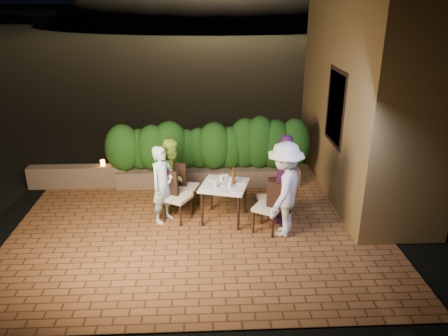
{
  "coord_description": "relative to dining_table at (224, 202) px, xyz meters",
  "views": [
    {
      "loc": [
        0.12,
        -7.05,
        4.15
      ],
      "look_at": [
        0.48,
        0.67,
        1.05
      ],
      "focal_mm": 35.0,
      "sensor_mm": 36.0,
      "label": 1
    }
  ],
  "objects": [
    {
      "name": "hedge",
      "position": [
        -0.28,
        1.73,
        0.57
      ],
      "size": [
        4.0,
        0.7,
        1.1
      ],
      "primitive_type": null,
      "color": "#194412",
      "rests_on": "planter"
    },
    {
      "name": "chair_right_front",
      "position": [
        0.78,
        -0.48,
        0.13
      ],
      "size": [
        0.64,
        0.64,
        1.01
      ],
      "primitive_type": null,
      "rotation": [
        0.0,
        0.0,
        2.59
      ],
      "color": "black",
      "rests_on": "ground"
    },
    {
      "name": "ground",
      "position": [
        -0.48,
        -0.57,
        -0.4
      ],
      "size": [
        400.0,
        400.0,
        0.0
      ],
      "primitive_type": "plane",
      "color": "black",
      "rests_on": "ground"
    },
    {
      "name": "chair_right_back",
      "position": [
        0.86,
        -0.0,
        0.07
      ],
      "size": [
        0.43,
        0.43,
        0.88
      ],
      "primitive_type": null,
      "rotation": [
        0.0,
        0.0,
        3.19
      ],
      "color": "black",
      "rests_on": "ground"
    },
    {
      "name": "diner_purple",
      "position": [
        1.16,
        -0.02,
        0.49
      ],
      "size": [
        0.53,
        1.06,
        1.74
      ],
      "primitive_type": "imported",
      "rotation": [
        0.0,
        0.0,
        -1.46
      ],
      "color": "#5F2268",
      "rests_on": "ground"
    },
    {
      "name": "bowl",
      "position": [
        0.02,
        0.31,
        0.4
      ],
      "size": [
        0.18,
        0.18,
        0.04
      ],
      "primitive_type": "imported",
      "rotation": [
        0.0,
        0.0,
        -0.0
      ],
      "color": "white",
      "rests_on": "dining_table"
    },
    {
      "name": "glass_ne",
      "position": [
        0.09,
        -0.15,
        0.43
      ],
      "size": [
        0.07,
        0.07,
        0.12
      ],
      "primitive_type": "cylinder",
      "color": "silver",
      "rests_on": "dining_table"
    },
    {
      "name": "parapet_lamp",
      "position": [
        -2.69,
        1.73,
        0.2
      ],
      "size": [
        0.1,
        0.1,
        0.14
      ],
      "primitive_type": "cylinder",
      "color": "orange",
      "rests_on": "parapet"
    },
    {
      "name": "plate_nw",
      "position": [
        -0.34,
        -0.16,
        0.38
      ],
      "size": [
        0.23,
        0.23,
        0.01
      ],
      "primitive_type": "cylinder",
      "color": "white",
      "rests_on": "dining_table"
    },
    {
      "name": "plate_ne",
      "position": [
        0.22,
        -0.3,
        0.38
      ],
      "size": [
        0.23,
        0.23,
        0.01
      ],
      "primitive_type": "cylinder",
      "color": "white",
      "rests_on": "dining_table"
    },
    {
      "name": "terrace_floor",
      "position": [
        -0.48,
        -0.07,
        -0.45
      ],
      "size": [
        7.0,
        6.0,
        0.15
      ],
      "primitive_type": "cube",
      "color": "brown",
      "rests_on": "ground"
    },
    {
      "name": "diner_green",
      "position": [
        -1.03,
        0.6,
        0.37
      ],
      "size": [
        0.81,
        0.89,
        1.49
      ],
      "primitive_type": "imported",
      "rotation": [
        0.0,
        0.0,
        1.15
      ],
      "color": "#AFE447",
      "rests_on": "ground"
    },
    {
      "name": "diner_white",
      "position": [
        1.05,
        -0.59,
        0.51
      ],
      "size": [
        1.1,
        1.32,
        1.77
      ],
      "primitive_type": "imported",
      "rotation": [
        0.0,
        0.0,
        -2.04
      ],
      "color": "silver",
      "rests_on": "ground"
    },
    {
      "name": "window_pane",
      "position": [
        2.34,
        0.93,
        1.62
      ],
      "size": [
        0.08,
        1.0,
        1.4
      ],
      "primitive_type": "cube",
      "color": "black",
      "rests_on": "building_wall"
    },
    {
      "name": "glass_sw",
      "position": [
        -0.05,
        0.21,
        0.43
      ],
      "size": [
        0.07,
        0.07,
        0.12
      ],
      "primitive_type": "cylinder",
      "color": "silver",
      "rests_on": "dining_table"
    },
    {
      "name": "hill",
      "position": [
        1.52,
        59.43,
        -4.38
      ],
      "size": [
        52.0,
        40.0,
        22.0
      ],
      "primitive_type": "ellipsoid",
      "color": "black",
      "rests_on": "ground"
    },
    {
      "name": "planter",
      "position": [
        -0.28,
        1.73,
        -0.17
      ],
      "size": [
        4.2,
        0.55,
        0.4
      ],
      "primitive_type": "cube",
      "color": "brown",
      "rests_on": "ground"
    },
    {
      "name": "dining_table",
      "position": [
        0.0,
        0.0,
        0.0
      ],
      "size": [
        1.05,
        1.05,
        0.75
      ],
      "primitive_type": null,
      "rotation": [
        0.0,
        0.0,
        -0.28
      ],
      "color": "white",
      "rests_on": "ground"
    },
    {
      "name": "plate_sw",
      "position": [
        -0.22,
        0.28,
        0.38
      ],
      "size": [
        0.21,
        0.21,
        0.01
      ],
      "primitive_type": "cylinder",
      "color": "white",
      "rests_on": "dining_table"
    },
    {
      "name": "building_wall",
      "position": [
        3.12,
        1.43,
        2.12
      ],
      "size": [
        1.6,
        5.0,
        5.0
      ],
      "primitive_type": "cube",
      "color": "brown",
      "rests_on": "ground"
    },
    {
      "name": "window_frame",
      "position": [
        2.33,
        0.93,
        1.62
      ],
      "size": [
        0.06,
        1.15,
        1.55
      ],
      "primitive_type": "cube",
      "color": "black",
      "rests_on": "building_wall"
    },
    {
      "name": "parapet",
      "position": [
        -3.28,
        1.73,
        -0.12
      ],
      "size": [
        2.2,
        0.3,
        0.5
      ],
      "primitive_type": "cube",
      "color": "brown",
      "rests_on": "ground"
    },
    {
      "name": "glass_nw",
      "position": [
        -0.18,
        -0.13,
        0.44
      ],
      "size": [
        0.07,
        0.07,
        0.12
      ],
      "primitive_type": "cylinder",
      "color": "silver",
      "rests_on": "dining_table"
    },
    {
      "name": "chair_left_front",
      "position": [
        -0.91,
        0.03,
        0.13
      ],
      "size": [
        0.64,
        0.64,
        1.01
      ],
      "primitive_type": null,
      "rotation": [
        0.0,
        0.0,
        -0.53
      ],
      "color": "black",
      "rests_on": "ground"
    },
    {
      "name": "plate_centre",
      "position": [
        -0.03,
        0.03,
        0.38
      ],
      "size": [
        0.21,
        0.21,
        0.01
      ],
      "primitive_type": "cylinder",
      "color": "white",
      "rests_on": "dining_table"
    },
    {
      "name": "plate_front",
      "position": [
        -0.06,
        -0.3,
        0.38
      ],
      "size": [
        0.2,
        0.2,
        0.01
      ],
      "primitive_type": "cylinder",
      "color": "white",
      "rests_on": "dining_table"
    },
    {
      "name": "diner_blue",
      "position": [
        -1.18,
        0.01,
        0.39
      ],
      "size": [
        0.62,
        0.67,
        1.53
      ],
      "primitive_type": "imported",
      "rotation": [
        0.0,
        0.0,
        0.97
      ],
      "color": "silver",
      "rests_on": "ground"
    },
    {
      "name": "plate_se",
      "position": [
        0.34,
        0.1,
        0.38
      ],
      "size": [
        0.23,
        0.23,
        0.01
      ],
      "primitive_type": "cylinder",
      "color": "white",
      "rests_on": "dining_table"
    },
    {
      "name": "glass_se",
      "position": [
        0.13,
        0.14,
        0.42
      ],
      "size": [
        0.06,
        0.06,
        0.1
      ],
      "primitive_type": "cylinder",
      "color": "silver",
      "rests_on": "dining_table"
    },
    {
      "name": "chair_left_back",
      "position": [
        -0.76,
        0.51,
        0.12
      ],
      "size": [
        0.59,
        0.59,
        1.0
      ],
      "primitive_type": null,
      "rotation": [
        0.0,
        0.0,
        -0.33
      ],
      "color": "black",
      "rests_on": "ground"
    },
    {
      "name": "beer_bottle",
      "position": [
        0.18,
        0.03,
        0.55
      ],
      "size": [
        0.07,
        0.07,
        0.34
      ],
      "primitive_type": null,
      "color": "#51290D",
      "rests_on": "dining_table"
    }
  ]
}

